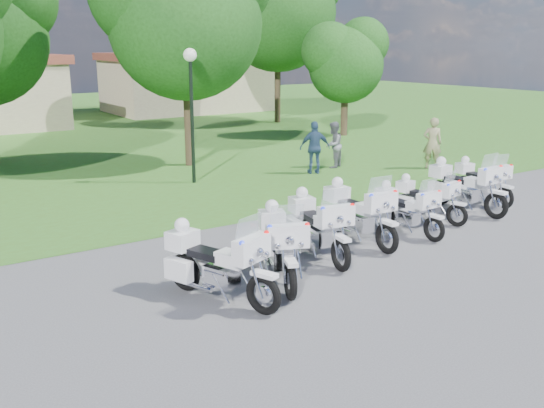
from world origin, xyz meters
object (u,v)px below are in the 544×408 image
motorcycle_2 (317,225)px  bystander_a (432,143)px  motorcycle_0 (216,262)px  motorcycle_1 (279,244)px  motorcycle_5 (427,198)px  motorcycle_3 (357,212)px  bystander_c (315,148)px  motorcycle_6 (463,185)px  bystander_b (333,145)px  motorcycle_4 (406,208)px  motorcycle_7 (481,180)px  lamp_post (191,83)px

motorcycle_2 → bystander_a: (9.75, 5.56, 0.25)m
motorcycle_0 → motorcycle_1: bearing=168.2°
motorcycle_2 → motorcycle_5: 4.28m
motorcycle_3 → bystander_c: bearing=-117.6°
motorcycle_1 → bystander_a: size_ratio=1.26×
motorcycle_6 → motorcycle_1: bearing=8.0°
motorcycle_1 → motorcycle_2: motorcycle_1 is taller
bystander_c → bystander_b: bearing=-135.2°
motorcycle_1 → motorcycle_3: size_ratio=0.95×
motorcycle_4 → motorcycle_1: bearing=8.7°
motorcycle_5 → motorcycle_7: 2.97m
motorcycle_6 → bystander_b: 6.99m
motorcycle_6 → bystander_c: size_ratio=1.37×
motorcycle_7 → motorcycle_1: bearing=19.8°
motorcycle_3 → bystander_b: bearing=-123.0°
motorcycle_0 → motorcycle_6: size_ratio=0.95×
motorcycle_4 → motorcycle_6: 2.98m
motorcycle_6 → motorcycle_0: bearing=7.7°
motorcycle_6 → bystander_a: 6.17m
motorcycle_0 → lamp_post: lamp_post is taller
motorcycle_0 → lamp_post: bearing=-135.0°
motorcycle_2 → motorcycle_7: (7.14, 1.22, -0.07)m
lamp_post → bystander_b: lamp_post is taller
motorcycle_5 → lamp_post: 8.71m
motorcycle_2 → motorcycle_3: motorcycle_3 is taller
lamp_post → motorcycle_6: bearing=-57.2°
lamp_post → bystander_b: 6.22m
bystander_b → bystander_c: 1.37m
motorcycle_2 → bystander_c: size_ratio=1.33×
bystander_a → bystander_c: 4.66m
motorcycle_3 → motorcycle_7: 5.77m
motorcycle_6 → motorcycle_7: (1.31, 0.41, -0.09)m
motorcycle_3 → bystander_c: (3.97, 6.93, 0.23)m
motorcycle_5 → bystander_a: 7.39m
motorcycle_3 → motorcycle_4: (1.48, -0.14, -0.10)m
bystander_b → motorcycle_5: bearing=39.3°
motorcycle_2 → motorcycle_6: (5.83, 0.81, 0.02)m
motorcycle_1 → bystander_a: 12.85m
motorcycle_4 → motorcycle_7: 4.35m
motorcycle_1 → bystander_b: (8.16, 8.41, 0.15)m
motorcycle_5 → bystander_c: size_ratio=1.10×
motorcycle_3 → motorcycle_5: bearing=-170.4°
motorcycle_5 → motorcycle_1: bearing=-0.2°
motorcycle_5 → lamp_post: bearing=-80.6°
bystander_a → bystander_c: bearing=19.8°
bystander_a → bystander_b: (-3.07, 2.18, -0.09)m
motorcycle_6 → lamp_post: bearing=-60.6°
motorcycle_3 → bystander_a: bearing=-145.6°
motorcycle_3 → bystander_a: bystander_a is taller
motorcycle_0 → motorcycle_6: bearing=169.9°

